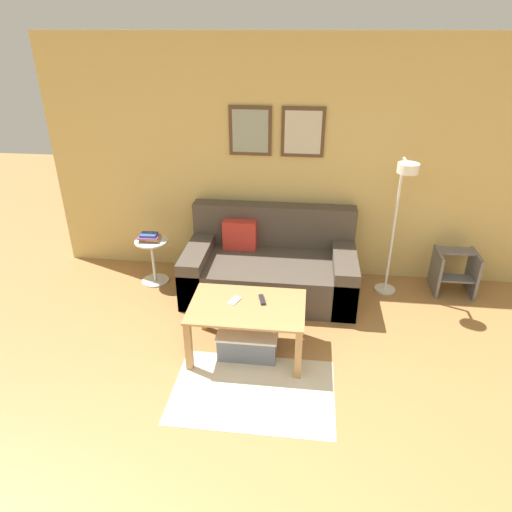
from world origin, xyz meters
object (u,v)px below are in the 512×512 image
object	(u,v)px
floor_lamp	(400,204)
book_stack	(149,237)
side_table	(153,257)
couch	(270,267)
cell_phone	(235,301)
storage_bin	(249,339)
coffee_table	(247,314)
step_stool	(454,271)
remote_control	(262,300)

from	to	relation	value
floor_lamp	book_stack	world-z (taller)	floor_lamp
side_table	couch	bearing A→B (deg)	-1.13
couch	book_stack	world-z (taller)	couch
book_stack	side_table	bearing A→B (deg)	-15.30
couch	side_table	distance (m)	1.30
floor_lamp	cell_phone	distance (m)	1.87
storage_bin	floor_lamp	xyz separation A→B (m)	(1.34, 1.05, 0.93)
couch	coffee_table	distance (m)	1.09
book_stack	floor_lamp	bearing A→B (deg)	-0.96
side_table	book_stack	xyz separation A→B (m)	(-0.02, 0.00, 0.24)
coffee_table	step_stool	world-z (taller)	coffee_table
storage_bin	side_table	world-z (taller)	side_table
storage_bin	book_stack	bearing A→B (deg)	138.39
storage_bin	step_stool	world-z (taller)	step_stool
coffee_table	remote_control	size ratio (longest dim) A/B	6.51
coffee_table	step_stool	distance (m)	2.42
remote_control	storage_bin	bearing A→B (deg)	-161.00
side_table	storage_bin	bearing A→B (deg)	-41.88
cell_phone	book_stack	bearing A→B (deg)	158.75
step_stool	book_stack	bearing A→B (deg)	-177.09
book_stack	remote_control	xyz separation A→B (m)	(1.34, -1.02, -0.05)
coffee_table	storage_bin	size ratio (longest dim) A/B	1.87
cell_phone	step_stool	distance (m)	2.50
remote_control	cell_phone	distance (m)	0.23
coffee_table	side_table	distance (m)	1.64
coffee_table	remote_control	distance (m)	0.17
storage_bin	step_stool	bearing A→B (deg)	31.54
cell_phone	storage_bin	bearing A→B (deg)	5.07
couch	book_stack	size ratio (longest dim) A/B	7.75
coffee_table	book_stack	xyz separation A→B (m)	(-1.22, 1.11, 0.15)
coffee_table	book_stack	size ratio (longest dim) A/B	4.28
book_stack	cell_phone	distance (m)	1.53
storage_bin	cell_phone	size ratio (longest dim) A/B	3.73
side_table	remote_control	size ratio (longest dim) A/B	3.37
couch	cell_phone	size ratio (longest dim) A/B	12.63
floor_lamp	remote_control	world-z (taller)	floor_lamp
book_stack	couch	bearing A→B (deg)	-1.31
book_stack	step_stool	xyz separation A→B (m)	(3.28, 0.17, -0.29)
remote_control	step_stool	world-z (taller)	remote_control
coffee_table	couch	bearing A→B (deg)	84.78
storage_bin	side_table	size ratio (longest dim) A/B	1.03
book_stack	cell_phone	xyz separation A→B (m)	(1.10, -1.05, -0.06)
side_table	cell_phone	bearing A→B (deg)	-43.95
couch	floor_lamp	xyz separation A→B (m)	(1.25, -0.01, 0.77)
couch	side_table	xyz separation A→B (m)	(-1.30, 0.03, 0.02)
coffee_table	floor_lamp	distance (m)	1.84
couch	coffee_table	size ratio (longest dim) A/B	1.81
step_stool	remote_control	bearing A→B (deg)	-148.58
storage_bin	floor_lamp	size ratio (longest dim) A/B	0.35
side_table	floor_lamp	bearing A→B (deg)	-0.86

